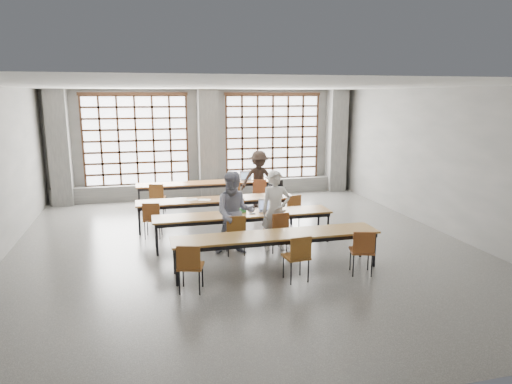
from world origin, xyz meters
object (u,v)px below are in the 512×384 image
laptop_back (246,178)px  desk_row_d (277,237)px  mouse (284,210)px  student_male (276,211)px  chair_near_mid (298,254)px  chair_near_right (362,248)px  chair_back_right (260,190)px  chair_mid_centre (236,211)px  backpack (276,188)px  chair_front_right (278,228)px  desk_row_c (243,216)px  student_back (259,179)px  student_female (235,213)px  desk_row_a (204,184)px  chair_back_mid (233,191)px  red_pouch (191,263)px  phone (252,214)px  chair_back_left (157,195)px  plastic_bag (233,176)px  chair_mid_right (291,208)px  laptop_front (266,208)px  chair_near_left (190,263)px  chair_mid_left (152,216)px  chair_front_left (236,231)px  green_box (240,211)px  desk_row_b (216,201)px

laptop_back → desk_row_d: bearing=-97.2°
mouse → student_male: bearing=-126.1°
chair_near_mid → chair_near_right: same height
chair_back_right → chair_near_right: 5.58m
chair_mid_centre → student_male: bearing=-68.8°
desk_row_d → backpack: 3.46m
chair_mid_centre → chair_front_right: (0.59, -1.60, 0.00)m
desk_row_c → chair_near_right: (1.76, -2.28, -0.13)m
backpack → chair_near_right: bearing=-93.6°
student_back → student_female: bearing=-110.2°
desk_row_d → backpack: backpack is taller
student_female → mouse: (1.25, 0.48, -0.13)m
chair_near_mid → laptop_back: size_ratio=2.39×
desk_row_a → chair_back_mid: (0.78, -0.63, -0.13)m
desk_row_a → student_female: student_female is taller
chair_back_mid → chair_mid_centre: same height
red_pouch → chair_front_right: bearing=37.8°
chair_back_right → mouse: 3.32m
chair_mid_centre → student_male: (0.57, -1.47, 0.34)m
student_male → phone: student_male is taller
student_back → chair_back_mid: bearing=-169.8°
desk_row_d → chair_back_right: chair_back_right is taller
chair_back_left → plastic_bag: size_ratio=3.08×
chair_mid_right → student_back: 2.46m
desk_row_a → chair_near_right: (2.11, -6.19, -0.13)m
chair_back_mid → chair_near_mid: size_ratio=1.00×
chair_back_left → red_pouch: (0.35, -5.48, -0.04)m
student_male → laptop_front: student_male is taller
chair_near_left → student_back: 6.30m
desk_row_a → chair_mid_right: (1.82, -2.93, -0.13)m
chair_mid_centre → chair_near_mid: bearing=-82.0°
student_male → phone: (-0.42, 0.40, -0.14)m
desk_row_d → chair_back_right: size_ratio=4.55×
chair_mid_left → chair_mid_right: size_ratio=1.00×
chair_front_left → chair_near_right: (2.06, -1.65, 0.00)m
chair_mid_left → chair_mid_right: (3.43, 0.00, 0.00)m
chair_mid_left → chair_back_right: bearing=35.8°
chair_front_right → green_box: size_ratio=3.52×
chair_mid_right → mouse: size_ratio=8.98×
chair_near_left → green_box: bearing=59.5°
student_male → chair_mid_centre: bearing=113.9°
desk_row_a → chair_back_mid: bearing=-38.7°
student_male → chair_near_mid: bearing=-90.9°
desk_row_a → phone: bearing=-82.4°
chair_near_mid → backpack: backpack is taller
desk_row_b → chair_mid_centre: (0.39, -0.63, -0.13)m
desk_row_d → chair_near_right: size_ratio=4.55×
student_back → red_pouch: 6.22m
chair_back_left → chair_front_right: bearing=-58.6°
chair_back_mid → phone: chair_back_mid is taller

